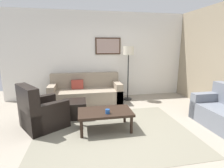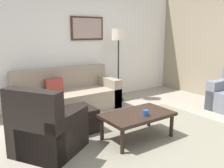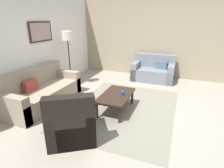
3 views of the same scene
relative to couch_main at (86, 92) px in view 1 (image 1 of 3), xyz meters
name	(u,v)px [view 1 (image 1 of 3)]	position (x,y,z in m)	size (l,w,h in m)	color
ground_plane	(113,132)	(0.47, -2.09, -0.30)	(8.00, 8.00, 0.00)	gray
rear_partition	(98,56)	(0.47, 0.51, 1.10)	(6.00, 0.12, 2.80)	silver
area_rug	(113,132)	(0.47, -2.09, -0.29)	(3.10, 2.37, 0.01)	slate
couch_main	(86,92)	(0.00, 0.00, 0.00)	(2.13, 0.92, 0.88)	gray
armchair_leather	(40,114)	(-1.01, -1.60, 0.01)	(1.11, 1.11, 0.95)	black
ottoman	(75,109)	(-0.32, -1.15, -0.10)	(0.56, 0.56, 0.40)	black
coffee_table	(105,113)	(0.32, -1.95, 0.06)	(1.10, 0.64, 0.41)	black
cup	(108,111)	(0.35, -2.10, 0.16)	(0.09, 0.09, 0.09)	#1E478C
lamp_standing	(128,56)	(1.35, -0.03, 1.11)	(0.32, 0.32, 1.71)	black
framed_artwork	(108,46)	(0.78, 0.42, 1.42)	(0.83, 0.04, 0.54)	#382316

